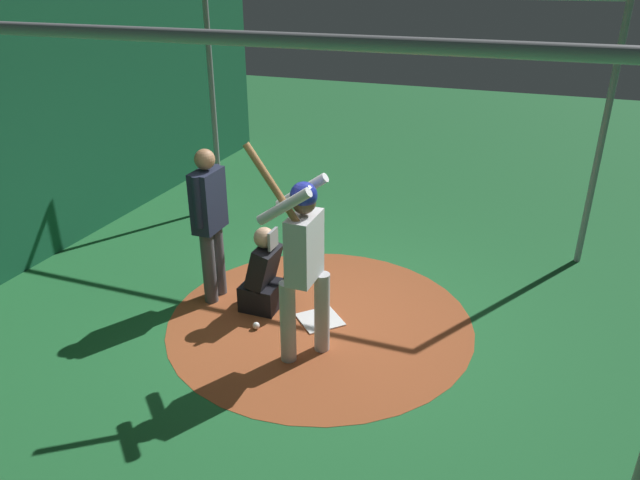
# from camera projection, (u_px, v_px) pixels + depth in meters

# --- Properties ---
(ground_plane) EXTENTS (27.87, 27.87, 0.00)m
(ground_plane) POSITION_uv_depth(u_px,v_px,m) (320.00, 320.00, 6.30)
(ground_plane) COLOR #216633
(dirt_circle) EXTENTS (3.24, 3.24, 0.01)m
(dirt_circle) POSITION_uv_depth(u_px,v_px,m) (320.00, 320.00, 6.29)
(dirt_circle) COLOR #9E4C28
(dirt_circle) RESTS_ON ground
(home_plate) EXTENTS (0.59, 0.59, 0.01)m
(home_plate) POSITION_uv_depth(u_px,v_px,m) (320.00, 319.00, 6.29)
(home_plate) COLOR white
(home_plate) RESTS_ON dirt_circle
(batter) EXTENTS (0.68, 0.49, 2.11)m
(batter) POSITION_uv_depth(u_px,v_px,m) (303.00, 255.00, 5.30)
(batter) COLOR #B3B3B7
(batter) RESTS_ON ground
(catcher) EXTENTS (0.58, 0.40, 0.97)m
(catcher) POSITION_uv_depth(u_px,v_px,m) (265.00, 277.00, 6.38)
(catcher) COLOR black
(catcher) RESTS_ON ground
(umpire) EXTENTS (0.22, 0.49, 1.74)m
(umpire) POSITION_uv_depth(u_px,v_px,m) (210.00, 218.00, 6.34)
(umpire) COLOR #4C4C51
(umpire) RESTS_ON ground
(back_wall) EXTENTS (0.23, 11.87, 3.52)m
(back_wall) POSITION_uv_depth(u_px,v_px,m) (2.00, 125.00, 6.80)
(back_wall) COLOR #145133
(back_wall) RESTS_ON ground
(cage_frame) EXTENTS (5.29, 5.07, 3.17)m
(cage_frame) POSITION_uv_depth(u_px,v_px,m) (320.00, 118.00, 5.38)
(cage_frame) COLOR gray
(cage_frame) RESTS_ON ground
(baseball_0) EXTENTS (0.07, 0.07, 0.07)m
(baseball_0) POSITION_uv_depth(u_px,v_px,m) (293.00, 265.00, 7.38)
(baseball_0) COLOR white
(baseball_0) RESTS_ON dirt_circle
(baseball_1) EXTENTS (0.07, 0.07, 0.07)m
(baseball_1) POSITION_uv_depth(u_px,v_px,m) (256.00, 325.00, 6.13)
(baseball_1) COLOR white
(baseball_1) RESTS_ON dirt_circle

